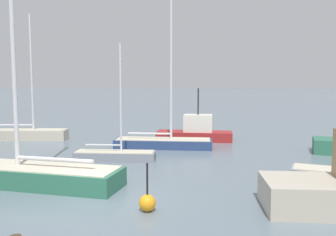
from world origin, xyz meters
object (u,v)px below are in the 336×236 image
sailboat_5 (30,169)px  channel_buoy_2 (147,202)px  fishing_boat_3 (196,131)px  sailboat_0 (164,140)px  sailboat_1 (115,154)px  sailboat_4 (28,133)px

sailboat_5 → channel_buoy_2: 5.56m
sailboat_5 → channel_buoy_2: size_ratio=9.33×
sailboat_5 → fishing_boat_3: bearing=-109.2°
sailboat_0 → fishing_boat_3: sailboat_0 is taller
sailboat_5 → channel_buoy_2: bearing=162.6°
sailboat_1 → sailboat_5: bearing=-116.6°
sailboat_1 → fishing_boat_3: (3.35, 7.26, 0.32)m
fishing_boat_3 → channel_buoy_2: bearing=-92.6°
sailboat_0 → channel_buoy_2: bearing=-86.3°
channel_buoy_2 → sailboat_1: bearing=116.4°
sailboat_0 → sailboat_5: bearing=-116.4°
sailboat_4 → fishing_boat_3: 11.83m
channel_buoy_2 → sailboat_4: bearing=133.7°
sailboat_1 → channel_buoy_2: 7.65m
sailboat_5 → fishing_boat_3: (5.12, 12.11, -0.01)m
sailboat_5 → fishing_boat_3: size_ratio=2.69×
sailboat_1 → sailboat_4: bearing=140.2°
sailboat_1 → sailboat_5: (-1.77, -4.85, 0.33)m
sailboat_1 → fishing_boat_3: bearing=58.6°
fishing_boat_3 → sailboat_5: bearing=-115.7°
sailboat_0 → sailboat_4: sailboat_0 is taller
sailboat_4 → sailboat_5: size_ratio=0.61×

